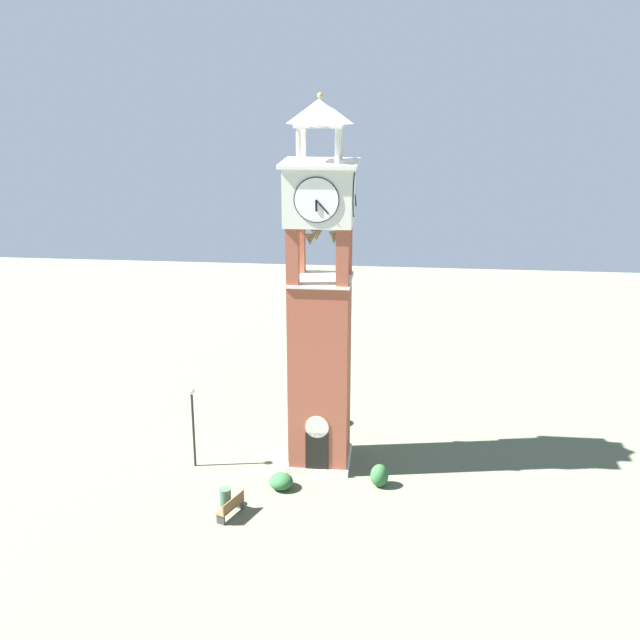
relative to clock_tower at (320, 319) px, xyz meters
The scene contains 8 objects.
ground 7.43m from the clock_tower, 84.80° to the left, with size 80.00×80.00×0.00m, color #5B664C.
clock_tower is the anchor object (origin of this frame).
park_bench 9.36m from the clock_tower, 122.02° to the right, with size 1.01×1.65×0.95m.
lamp_post 7.64m from the clock_tower, behind, with size 0.36×0.36×4.15m.
trash_bin 9.13m from the clock_tower, 130.61° to the right, with size 0.52×0.52×0.80m, color #38513D.
shrub_near_entry 7.73m from the clock_tower, 119.25° to the right, with size 1.12×1.12×0.74m, color #28562D.
shrub_left_of_tower 7.78m from the clock_tower, 34.76° to the right, with size 0.84×0.84×1.10m, color #28562D.
shrub_behind_bench 8.23m from the clock_tower, 86.60° to the left, with size 1.14×1.14×0.97m, color #28562D.
Camera 1 is at (3.53, -34.78, 18.70)m, focal length 44.34 mm.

